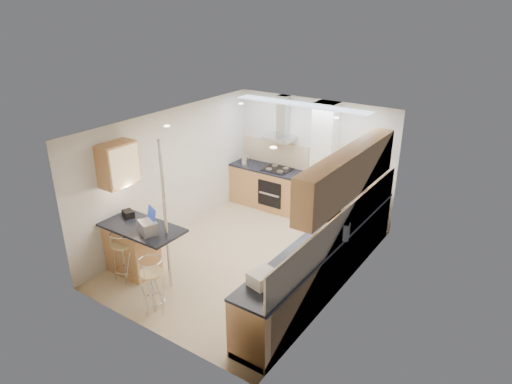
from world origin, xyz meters
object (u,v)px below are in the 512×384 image
Objects in this scene: microwave at (339,226)px; bar_stool_near at (124,257)px; bread_bin at (263,278)px; laptop at (148,228)px; bar_stool_end at (153,286)px.

bar_stool_near is (-2.94, -1.89, -0.62)m from microwave.
bread_bin reaches higher than bar_stool_near.
laptop is (-2.47, -1.72, -0.02)m from microwave.
bread_bin is at bearing 20.05° from laptop.
laptop reaches higher than bread_bin.
bread_bin is (2.23, -0.11, -0.03)m from laptop.
bar_stool_near is at bearing -166.04° from bread_bin.
bar_stool_near is at bearing 95.23° from bar_stool_end.
bread_bin is at bearing 152.38° from microwave.
microwave is at bearing 57.64° from laptop.
bar_stool_near is 1.07m from bar_stool_end.
microwave reaches higher than laptop.
microwave reaches higher than bar_stool_end.
bar_stool_near is 2.76m from bread_bin.
bread_bin is (2.70, 0.06, 0.57)m from bar_stool_near.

